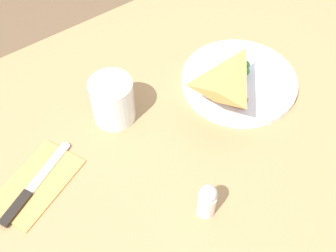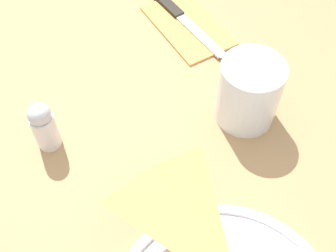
# 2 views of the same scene
# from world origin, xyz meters

# --- Properties ---
(ground_plane) EXTENTS (6.00, 6.00, 0.00)m
(ground_plane) POSITION_xyz_m (0.00, 0.00, 0.00)
(ground_plane) COLOR brown
(dining_table) EXTENTS (1.26, 0.82, 0.71)m
(dining_table) POSITION_xyz_m (0.00, 0.00, 0.62)
(dining_table) COLOR #A87F51
(dining_table) RESTS_ON ground_plane
(plate_pizza) EXTENTS (0.26, 0.26, 0.05)m
(plate_pizza) POSITION_xyz_m (0.05, 0.01, 0.73)
(plate_pizza) COLOR white
(plate_pizza) RESTS_ON dining_table
(milk_glass) EXTENTS (0.09, 0.09, 0.10)m
(milk_glass) POSITION_xyz_m (-0.23, 0.09, 0.76)
(milk_glass) COLOR white
(milk_glass) RESTS_ON dining_table
(napkin_folded) EXTENTS (0.20, 0.16, 0.00)m
(napkin_folded) POSITION_xyz_m (-0.44, 0.04, 0.71)
(napkin_folded) COLOR #E59E4C
(napkin_folded) RESTS_ON dining_table
(butter_knife) EXTENTS (0.19, 0.11, 0.01)m
(butter_knife) POSITION_xyz_m (-0.45, 0.03, 0.72)
(butter_knife) COLOR black
(butter_knife) RESTS_ON napkin_folded
(salt_shaker) EXTENTS (0.03, 0.03, 0.08)m
(salt_shaker) POSITION_xyz_m (-0.21, -0.20, 0.75)
(salt_shaker) COLOR silver
(salt_shaker) RESTS_ON dining_table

